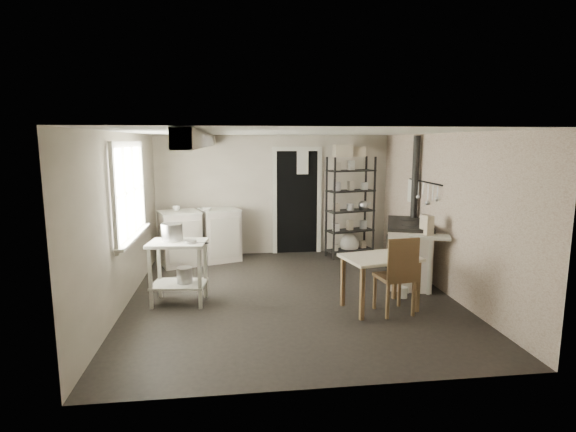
{
  "coord_description": "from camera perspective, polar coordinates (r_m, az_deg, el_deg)",
  "views": [
    {
      "loc": [
        -0.8,
        -6.13,
        2.18
      ],
      "look_at": [
        0.0,
        0.3,
        1.1
      ],
      "focal_mm": 28.0,
      "sensor_mm": 36.0,
      "label": 1
    }
  ],
  "objects": [
    {
      "name": "wall_right",
      "position": [
        6.93,
        19.12,
        0.38
      ],
      "size": [
        0.02,
        5.0,
        2.3
      ],
      "primitive_type": "cube",
      "color": "#BCB2A0",
      "rests_on": "ground"
    },
    {
      "name": "counter_cup",
      "position": [
        8.16,
        -13.96,
        0.64
      ],
      "size": [
        0.15,
        0.15,
        0.1
      ],
      "primitive_type": "imported",
      "rotation": [
        0.0,
        0.0,
        -0.23
      ],
      "color": "silver",
      "rests_on": "base_cabinets"
    },
    {
      "name": "wallpaper_panel",
      "position": [
        6.92,
        19.05,
        0.38
      ],
      "size": [
        0.01,
        5.0,
        2.3
      ],
      "primitive_type": null,
      "color": "#C0AF9C",
      "rests_on": "wall_right"
    },
    {
      "name": "saucepan",
      "position": [
        6.06,
        -12.32,
        -3.44
      ],
      "size": [
        0.19,
        0.19,
        0.09
      ],
      "primitive_type": "cylinder",
      "rotation": [
        0.0,
        0.0,
        0.16
      ],
      "color": "#AEAFB1",
      "rests_on": "prep_table"
    },
    {
      "name": "shelf_jar",
      "position": [
        8.48,
        6.36,
        3.86
      ],
      "size": [
        0.09,
        0.09,
        0.18
      ],
      "primitive_type": "imported",
      "rotation": [
        0.0,
        0.0,
        0.15
      ],
      "color": "silver",
      "rests_on": "shelf_rack"
    },
    {
      "name": "stovepipe",
      "position": [
        7.59,
        15.86,
        4.64
      ],
      "size": [
        0.15,
        0.15,
        1.55
      ],
      "primitive_type": null,
      "rotation": [
        0.0,
        0.0,
        -0.31
      ],
      "color": "black",
      "rests_on": "stove"
    },
    {
      "name": "stove",
      "position": [
        7.31,
        15.05,
        -4.65
      ],
      "size": [
        1.03,
        1.35,
        0.94
      ],
      "primitive_type": null,
      "rotation": [
        0.0,
        0.0,
        -0.35
      ],
      "color": "beige",
      "rests_on": "ground"
    },
    {
      "name": "shelf_rack",
      "position": [
        8.59,
        7.91,
        1.13
      ],
      "size": [
        0.96,
        0.58,
        1.9
      ],
      "primitive_type": null,
      "rotation": [
        0.0,
        0.0,
        0.28
      ],
      "color": "black",
      "rests_on": "ground"
    },
    {
      "name": "ceiling_beam",
      "position": [
        6.15,
        -10.97,
        9.48
      ],
      "size": [
        0.18,
        5.0,
        0.18
      ],
      "primitive_type": null,
      "color": "beige",
      "rests_on": "ceiling"
    },
    {
      "name": "floor_crock",
      "position": [
        6.62,
        14.4,
        -9.39
      ],
      "size": [
        0.13,
        0.13,
        0.15
      ],
      "primitive_type": "cylinder",
      "rotation": [
        0.0,
        0.0,
        -0.04
      ],
      "color": "silver",
      "rests_on": "ground"
    },
    {
      "name": "bucket",
      "position": [
        6.28,
        -12.98,
        -7.4
      ],
      "size": [
        0.25,
        0.25,
        0.23
      ],
      "primitive_type": "cylinder",
      "rotation": [
        0.0,
        0.0,
        0.21
      ],
      "color": "#AEAFB1",
      "rests_on": "prep_table"
    },
    {
      "name": "wall_back",
      "position": [
        8.73,
        -1.79,
        2.67
      ],
      "size": [
        4.5,
        0.02,
        2.3
      ],
      "primitive_type": "cube",
      "color": "#BCB2A0",
      "rests_on": "ground"
    },
    {
      "name": "mixing_bowl",
      "position": [
        8.11,
        -10.36,
        0.59
      ],
      "size": [
        0.29,
        0.29,
        0.06
      ],
      "primitive_type": "imported",
      "rotation": [
        0.0,
        0.0,
        -0.14
      ],
      "color": "silver",
      "rests_on": "base_cabinets"
    },
    {
      "name": "utensil_rail",
      "position": [
        7.4,
        16.83,
        4.16
      ],
      "size": [
        0.06,
        1.2,
        0.44
      ],
      "primitive_type": null,
      "color": "#AEAFB1",
      "rests_on": "wall_right"
    },
    {
      "name": "prep_table",
      "position": [
        6.29,
        -13.69,
        -7.26
      ],
      "size": [
        0.81,
        0.62,
        0.86
      ],
      "primitive_type": null,
      "rotation": [
        0.0,
        0.0,
        -0.12
      ],
      "color": "beige",
      "rests_on": "ground"
    },
    {
      "name": "stockpot",
      "position": [
        6.26,
        -14.5,
        -2.27
      ],
      "size": [
        0.3,
        0.3,
        0.3
      ],
      "primitive_type": "cylinder",
      "rotation": [
        0.0,
        0.0,
        0.09
      ],
      "color": "#AEAFB1",
      "rests_on": "prep_table"
    },
    {
      "name": "storage_box_b",
      "position": [
        8.58,
        8.82,
        8.07
      ],
      "size": [
        0.32,
        0.31,
        0.18
      ],
      "primitive_type": "cube",
      "rotation": [
        0.0,
        0.0,
        -0.16
      ],
      "color": "beige",
      "rests_on": "shelf_rack"
    },
    {
      "name": "ceiling",
      "position": [
        6.19,
        0.35,
        10.57
      ],
      "size": [
        5.0,
        5.0,
        0.0
      ],
      "primitive_type": "plane",
      "rotation": [
        3.14,
        0.0,
        0.0
      ],
      "color": "silver",
      "rests_on": "wall_back"
    },
    {
      "name": "storage_box_a",
      "position": [
        8.43,
        6.98,
        8.23
      ],
      "size": [
        0.33,
        0.29,
        0.22
      ],
      "primitive_type": "cube",
      "rotation": [
        0.0,
        0.0,
        -0.02
      ],
      "color": "beige",
      "rests_on": "shelf_rack"
    },
    {
      "name": "floor",
      "position": [
        6.56,
        0.33,
        -9.96
      ],
      "size": [
        5.0,
        5.0,
        0.0
      ],
      "primitive_type": "plane",
      "color": "black",
      "rests_on": "ground"
    },
    {
      "name": "window",
      "position": [
        6.53,
        -19.64,
        2.93
      ],
      "size": [
        0.12,
        1.76,
        1.28
      ],
      "primitive_type": null,
      "color": "beige",
      "rests_on": "wall_left"
    },
    {
      "name": "side_ledge",
      "position": [
        6.75,
        17.35,
        -6.02
      ],
      "size": [
        0.64,
        0.49,
        0.87
      ],
      "primitive_type": null,
      "rotation": [
        0.0,
        0.0,
        -0.37
      ],
      "color": "beige",
      "rests_on": "ground"
    },
    {
      "name": "base_cabinets",
      "position": [
        8.3,
        -11.07,
        -2.68
      ],
      "size": [
        1.59,
        1.08,
        0.96
      ],
      "primitive_type": null,
      "rotation": [
        0.0,
        0.0,
        0.34
      ],
      "color": "beige",
      "rests_on": "ground"
    },
    {
      "name": "oats_box",
      "position": [
        6.65,
        17.21,
        -1.1
      ],
      "size": [
        0.14,
        0.2,
        0.28
      ],
      "primitive_type": "cube",
      "rotation": [
        0.0,
        0.0,
        0.19
      ],
      "color": "beige",
      "rests_on": "side_ledge"
    },
    {
      "name": "wall_left",
      "position": [
        6.39,
        -20.11,
        -0.41
      ],
      "size": [
        0.02,
        5.0,
        2.3
      ],
      "primitive_type": "cube",
      "color": "#BCB2A0",
      "rests_on": "ground"
    },
    {
      "name": "wall_front",
      "position": [
        3.86,
        5.19,
        -6.03
      ],
      "size": [
        4.5,
        0.02,
        2.3
      ],
      "primitive_type": "cube",
      "color": "#BCB2A0",
      "rests_on": "ground"
    },
    {
      "name": "table_cup",
      "position": [
        5.9,
        14.23,
        -4.32
      ],
      "size": [
        0.11,
        0.11,
        0.09
      ],
      "primitive_type": "imported",
      "rotation": [
        0.0,
        0.0,
        0.14
      ],
      "color": "silver",
      "rests_on": "work_table"
    },
    {
      "name": "chair",
      "position": [
        5.92,
        13.36,
        -7.43
      ],
      "size": [
        0.48,
        0.5,
        1.02
      ],
      "primitive_type": null,
      "rotation": [
        0.0,
        0.0,
        0.14
      ],
      "color": "#523A23",
      "rests_on": "ground"
    },
    {
      "name": "flour_sack",
      "position": [
        8.78,
        7.83,
        -3.41
      ],
      "size": [
        0.4,
        0.35,
        0.43
      ],
      "primitive_type": "ellipsoid",
      "rotation": [
        0.0,
        0.0,
        -0.13
      ],
      "color": "beige",
      "rests_on": "ground"
    },
    {
      "name": "doorway",
      "position": [
        8.77,
        1.16,
        1.72
      ],
      "size": [
        0.96,
        0.1,
        2.08
      ],
      "primitive_type": null,
      "color": "beige",
      "rests_on": "ground"
    },
    {
      "name": "work_table",
      "position": [
        6.05,
        11.55,
        -8.06
      ],
      "size": [
        1.06,
        0.84,
        0.71
      ],
      "primitive_type": null,
      "rotation": [
        0.0,
        0.0,
        0.22
      ],
      "color": "beige",
      "rests_on": "ground"
    }
  ]
}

